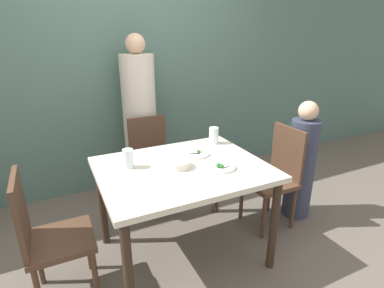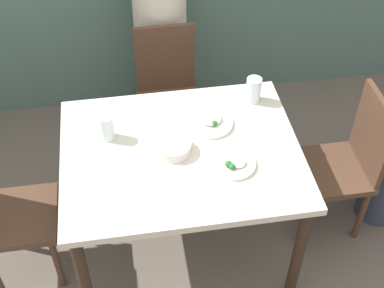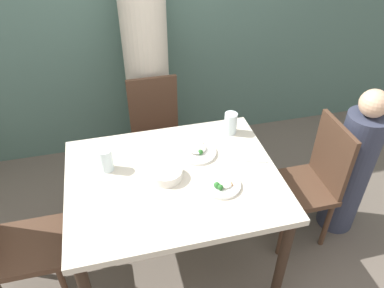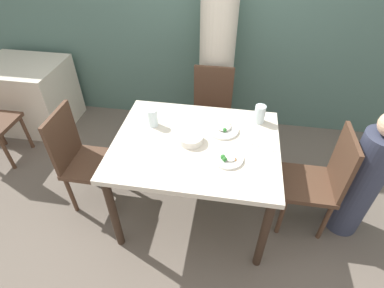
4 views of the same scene
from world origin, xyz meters
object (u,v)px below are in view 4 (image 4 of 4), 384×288
(person_child, at_px, (362,182))
(bowl_curry, at_px, (191,139))
(plate_rice_adult, at_px, (228,158))
(chair_adult_spot, at_px, (211,112))
(chair_child_spot, at_px, (319,180))
(glass_water_tall, at_px, (260,114))
(person_adult, at_px, (216,69))

(person_child, relative_size, bowl_curry, 6.36)
(person_child, xyz_separation_m, plate_rice_adult, (-1.00, -0.19, 0.26))
(chair_adult_spot, distance_m, person_child, 1.43)
(chair_child_spot, height_order, bowl_curry, chair_child_spot)
(plate_rice_adult, xyz_separation_m, glass_water_tall, (0.21, 0.47, 0.06))
(chair_child_spot, distance_m, plate_rice_adult, 0.78)
(chair_adult_spot, bearing_deg, bowl_curry, -94.73)
(chair_child_spot, distance_m, person_adult, 1.46)
(person_adult, height_order, person_child, person_adult)
(chair_adult_spot, bearing_deg, plate_rice_adult, -77.81)
(bowl_curry, height_order, plate_rice_adult, bowl_curry)
(bowl_curry, relative_size, plate_rice_adult, 0.84)
(bowl_curry, height_order, glass_water_tall, glass_water_tall)
(person_adult, relative_size, glass_water_tall, 11.69)
(bowl_curry, bearing_deg, glass_water_tall, 34.29)
(chair_adult_spot, height_order, glass_water_tall, same)
(chair_child_spot, relative_size, glass_water_tall, 6.36)
(person_adult, distance_m, glass_water_tall, 0.93)
(chair_adult_spot, xyz_separation_m, person_adult, (-0.00, 0.34, 0.29))
(bowl_curry, distance_m, glass_water_tall, 0.59)
(person_child, xyz_separation_m, bowl_curry, (-1.27, -0.05, 0.28))
(chair_adult_spot, distance_m, bowl_curry, 0.88)
(person_adult, distance_m, person_child, 1.66)
(chair_child_spot, xyz_separation_m, person_child, (0.30, 0.00, 0.03))
(person_adult, xyz_separation_m, plate_rice_adult, (0.21, -1.30, 0.01))
(person_adult, relative_size, plate_rice_adult, 7.93)
(glass_water_tall, bearing_deg, chair_adult_spot, 130.34)
(chair_child_spot, height_order, person_child, person_child)
(chair_adult_spot, bearing_deg, person_adult, 90.00)
(bowl_curry, xyz_separation_m, glass_water_tall, (0.48, 0.33, 0.04))
(bowl_curry, bearing_deg, person_adult, 86.65)
(plate_rice_adult, bearing_deg, chair_adult_spot, 102.19)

